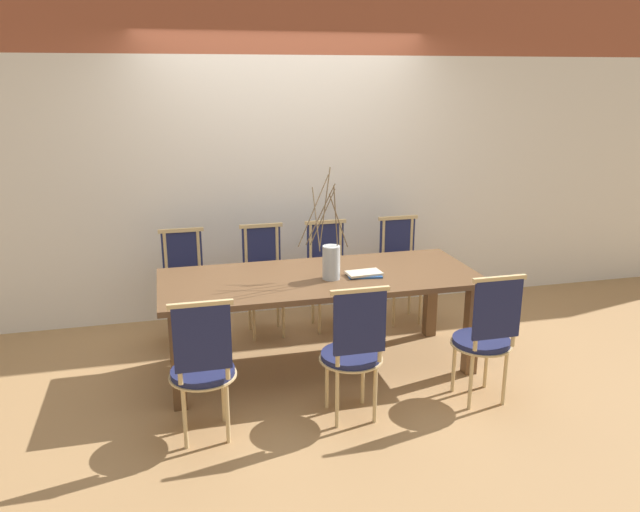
{
  "coord_description": "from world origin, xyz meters",
  "views": [
    {
      "loc": [
        -1.06,
        -4.2,
        2.14
      ],
      "look_at": [
        0.0,
        0.0,
        0.88
      ],
      "focal_mm": 35.0,
      "sensor_mm": 36.0,
      "label": 1
    }
  ],
  "objects_px": {
    "chair_far_center": "(329,272)",
    "book_stack": "(364,274)",
    "vase_centerpiece": "(331,260)",
    "dining_table": "(320,288)",
    "chair_near_center": "(486,335)"
  },
  "relations": [
    {
      "from": "chair_far_center",
      "to": "vase_centerpiece",
      "type": "bearing_deg",
      "value": 75.96
    },
    {
      "from": "vase_centerpiece",
      "to": "book_stack",
      "type": "xyz_separation_m",
      "value": [
        0.25,
        0.01,
        -0.13
      ]
    },
    {
      "from": "vase_centerpiece",
      "to": "book_stack",
      "type": "distance_m",
      "value": 0.28
    },
    {
      "from": "chair_near_center",
      "to": "chair_far_center",
      "type": "bearing_deg",
      "value": 112.95
    },
    {
      "from": "chair_near_center",
      "to": "vase_centerpiece",
      "type": "distance_m",
      "value": 1.18
    },
    {
      "from": "chair_far_center",
      "to": "vase_centerpiece",
      "type": "height_order",
      "value": "vase_centerpiece"
    },
    {
      "from": "dining_table",
      "to": "chair_far_center",
      "type": "distance_m",
      "value": 0.84
    },
    {
      "from": "vase_centerpiece",
      "to": "book_stack",
      "type": "relative_size",
      "value": 2.98
    },
    {
      "from": "chair_far_center",
      "to": "book_stack",
      "type": "xyz_separation_m",
      "value": [
        0.04,
        -0.86,
        0.25
      ]
    },
    {
      "from": "dining_table",
      "to": "chair_near_center",
      "type": "height_order",
      "value": "chair_near_center"
    },
    {
      "from": "chair_far_center",
      "to": "book_stack",
      "type": "relative_size",
      "value": 3.49
    },
    {
      "from": "chair_far_center",
      "to": "dining_table",
      "type": "bearing_deg",
      "value": 70.56
    },
    {
      "from": "dining_table",
      "to": "vase_centerpiece",
      "type": "height_order",
      "value": "vase_centerpiece"
    },
    {
      "from": "chair_near_center",
      "to": "vase_centerpiece",
      "type": "xyz_separation_m",
      "value": [
        -0.87,
        0.69,
        0.38
      ]
    },
    {
      "from": "vase_centerpiece",
      "to": "dining_table",
      "type": "bearing_deg",
      "value": 125.02
    }
  ]
}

